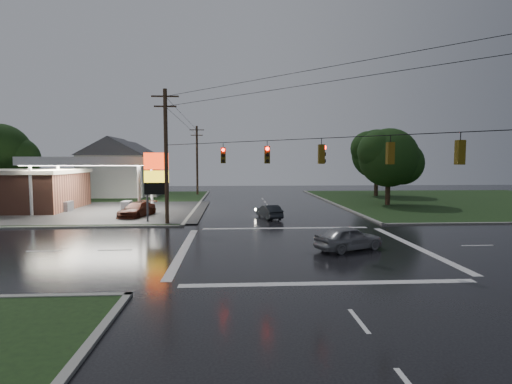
{
  "coord_description": "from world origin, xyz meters",
  "views": [
    {
      "loc": [
        -4.1,
        -23.45,
        5.22
      ],
      "look_at": [
        -2.43,
        4.87,
        3.0
      ],
      "focal_mm": 28.0,
      "sensor_mm": 36.0,
      "label": 1
    }
  ],
  "objects": [
    {
      "name": "gas_station",
      "position": [
        -25.68,
        19.7,
        2.55
      ],
      "size": [
        26.2,
        18.0,
        5.6
      ],
      "color": "#2D2D2D",
      "rests_on": "ground"
    },
    {
      "name": "tree_ne_near",
      "position": [
        14.14,
        21.99,
        5.56
      ],
      "size": [
        7.99,
        6.8,
        8.98
      ],
      "color": "black",
      "rests_on": "ground"
    },
    {
      "name": "car_pump",
      "position": [
        -13.0,
        14.0,
        0.69
      ],
      "size": [
        3.25,
        5.12,
        1.38
      ],
      "primitive_type": "imported",
      "rotation": [
        0.0,
        0.0,
        -0.3
      ],
      "color": "#4F1E12",
      "rests_on": "ground"
    },
    {
      "name": "utility_pole_nw",
      "position": [
        -9.5,
        9.5,
        5.72
      ],
      "size": [
        2.2,
        0.32,
        11.0
      ],
      "color": "#382619",
      "rests_on": "ground"
    },
    {
      "name": "car_north",
      "position": [
        -0.8,
        12.33,
        0.62
      ],
      "size": [
        2.26,
        4.01,
        1.25
      ],
      "primitive_type": "imported",
      "rotation": [
        0.0,
        0.0,
        3.4
      ],
      "color": "#202328",
      "rests_on": "ground"
    },
    {
      "name": "traffic_signals",
      "position": [
        0.02,
        -0.02,
        6.48
      ],
      "size": [
        26.87,
        26.87,
        1.47
      ],
      "color": "black",
      "rests_on": "ground"
    },
    {
      "name": "utility_pole_n",
      "position": [
        -9.5,
        38.0,
        5.47
      ],
      "size": [
        2.2,
        0.32,
        10.5
      ],
      "color": "#382619",
      "rests_on": "ground"
    },
    {
      "name": "tree_ne_far",
      "position": [
        17.15,
        33.99,
        6.18
      ],
      "size": [
        8.46,
        7.2,
        9.8
      ],
      "color": "black",
      "rests_on": "ground"
    },
    {
      "name": "pylon_sign",
      "position": [
        -10.5,
        10.5,
        4.01
      ],
      "size": [
        2.0,
        0.35,
        6.0
      ],
      "color": "#59595E",
      "rests_on": "ground"
    },
    {
      "name": "grass_ne",
      "position": [
        26.0,
        26.0,
        0.04
      ],
      "size": [
        36.0,
        36.0,
        0.08
      ],
      "primitive_type": "cube",
      "color": "black",
      "rests_on": "ground"
    },
    {
      "name": "grass_nw",
      "position": [
        -26.0,
        26.0,
        0.04
      ],
      "size": [
        36.0,
        36.0,
        0.08
      ],
      "primitive_type": "cube",
      "color": "black",
      "rests_on": "ground"
    },
    {
      "name": "house_far",
      "position": [
        -21.95,
        48.0,
        4.41
      ],
      "size": [
        11.05,
        8.48,
        8.6
      ],
      "color": "silver",
      "rests_on": "ground"
    },
    {
      "name": "tree_nw_behind",
      "position": [
        -33.84,
        29.99,
        6.18
      ],
      "size": [
        8.93,
        7.6,
        10.0
      ],
      "color": "black",
      "rests_on": "ground"
    },
    {
      "name": "car_crossing",
      "position": [
        2.66,
        -0.74,
        0.71
      ],
      "size": [
        4.5,
        3.22,
        1.42
      ],
      "primitive_type": "imported",
      "rotation": [
        0.0,
        0.0,
        1.99
      ],
      "color": "gray",
      "rests_on": "ground"
    },
    {
      "name": "house_near",
      "position": [
        -20.95,
        36.0,
        4.41
      ],
      "size": [
        11.05,
        8.48,
        8.6
      ],
      "color": "silver",
      "rests_on": "ground"
    },
    {
      "name": "ground",
      "position": [
        0.0,
        0.0,
        0.0
      ],
      "size": [
        120.0,
        120.0,
        0.0
      ],
      "primitive_type": "plane",
      "color": "black",
      "rests_on": "ground"
    }
  ]
}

